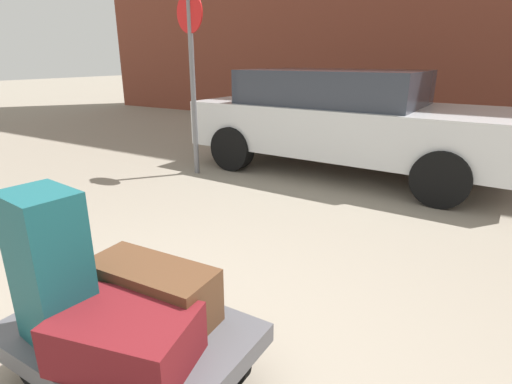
% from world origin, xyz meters
% --- Properties ---
extents(ground_plane, '(60.00, 60.00, 0.00)m').
position_xyz_m(ground_plane, '(0.00, 0.00, 0.00)').
color(ground_plane, gray).
extents(luggage_cart, '(1.18, 0.79, 0.34)m').
position_xyz_m(luggage_cart, '(0.00, 0.00, 0.27)').
color(luggage_cart, '#4C4C51').
rests_on(luggage_cart, ground_plane).
extents(duffel_bag_brown_front_right, '(0.68, 0.32, 0.28)m').
position_xyz_m(duffel_bag_brown_front_right, '(0.04, 0.14, 0.48)').
color(duffel_bag_brown_front_right, '#51331E').
rests_on(duffel_bag_brown_front_right, luggage_cart).
extents(suitcase_maroon_front_left, '(0.65, 0.51, 0.23)m').
position_xyz_m(suitcase_maroon_front_left, '(0.18, -0.15, 0.46)').
color(suitcase_maroon_front_left, maroon).
rests_on(suitcase_maroon_front_left, luggage_cart).
extents(suitcase_teal_rear_left, '(0.35, 0.28, 0.71)m').
position_xyz_m(suitcase_teal_rear_left, '(-0.22, -0.20, 0.70)').
color(suitcase_teal_rear_left, '#144C51').
rests_on(suitcase_teal_rear_left, luggage_cart).
extents(parked_car, '(4.36, 2.03, 1.42)m').
position_xyz_m(parked_car, '(-0.53, 4.49, 0.76)').
color(parked_car, silver).
rests_on(parked_car, ground_plane).
extents(no_parking_sign, '(0.49, 0.12, 2.38)m').
position_xyz_m(no_parking_sign, '(-2.25, 3.28, 1.47)').
color(no_parking_sign, slate).
rests_on(no_parking_sign, ground_plane).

